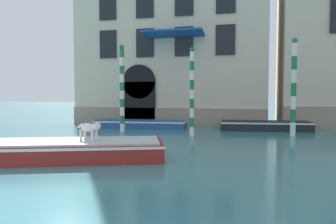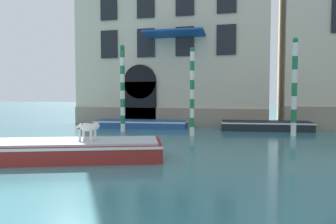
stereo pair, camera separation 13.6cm
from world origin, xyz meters
The scene contains 8 objects.
palazzo_left centered at (0.27, 19.39, 7.71)m, with size 12.37×7.40×15.45m.
boat_foreground centered at (-1.22, 5.17, 0.32)m, with size 8.59×4.65×0.60m.
dog_on_deck centered at (0.66, 5.85, 0.99)m, with size 0.88×0.40×0.60m.
boat_moored_near_palazzo centered at (-0.78, 14.85, 0.23)m, with size 5.47×2.03×0.44m.
boat_moored_far centered at (6.25, 15.32, 0.26)m, with size 4.93×2.10×0.49m.
mooring_pole_0 centered at (7.44, 13.36, 2.35)m, with size 0.27×0.27×4.66m.
mooring_pole_4 centered at (-1.06, 12.77, 2.29)m, with size 0.25×0.25×4.55m.
mooring_pole_5 centered at (2.78, 11.91, 2.10)m, with size 0.22×0.22×4.17m.
Camera 1 is at (5.39, -3.26, 2.07)m, focal length 35.00 mm.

